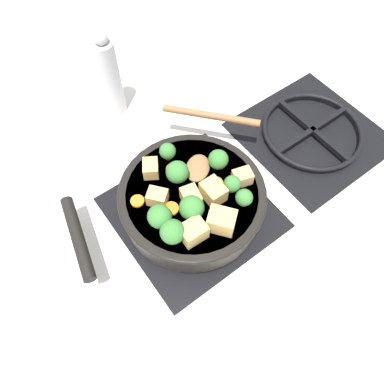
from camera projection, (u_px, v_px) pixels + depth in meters
ground_plane at (192, 213)px, 0.80m from camera, size 2.40×2.40×0.00m
front_burner_grate at (192, 210)px, 0.79m from camera, size 0.31×0.31×0.03m
rear_burner_grate at (312, 132)px, 0.90m from camera, size 0.31×0.31×0.03m
skillet_pan at (191, 199)px, 0.75m from camera, size 0.29×0.40×0.06m
wooden_spoon at (205, 138)px, 0.79m from camera, size 0.22×0.23×0.02m
tofu_cube_center_large at (242, 177)px, 0.73m from camera, size 0.04×0.04×0.03m
tofu_cube_near_handle at (157, 197)px, 0.71m from camera, size 0.05×0.05×0.03m
tofu_cube_east_chunk at (193, 232)px, 0.67m from camera, size 0.04×0.05×0.04m
tofu_cube_west_chunk at (191, 198)px, 0.71m from camera, size 0.05×0.04×0.03m
tofu_cube_back_piece at (151, 168)px, 0.74m from camera, size 0.05×0.04×0.03m
tofu_cube_front_piece at (213, 192)px, 0.71m from camera, size 0.05×0.04×0.04m
tofu_cube_mid_small at (220, 222)px, 0.67m from camera, size 0.06×0.06×0.04m
broccoli_floret_near_spoon at (168, 151)px, 0.75m from camera, size 0.03×0.03×0.04m
broccoli_floret_center_top at (160, 217)px, 0.67m from camera, size 0.05×0.05×0.05m
broccoli_floret_east_rim at (173, 232)px, 0.65m from camera, size 0.05×0.05×0.05m
broccoli_floret_west_rim at (244, 198)px, 0.70m from camera, size 0.03×0.03×0.04m
broccoli_floret_north_edge at (218, 160)px, 0.74m from camera, size 0.04×0.04×0.05m
broccoli_floret_south_cluster at (177, 172)px, 0.72m from camera, size 0.05×0.05×0.05m
broccoli_floret_mid_floret at (232, 184)px, 0.71m from camera, size 0.03×0.03×0.04m
broccoli_floret_small_inner at (192, 208)px, 0.68m from camera, size 0.05×0.05×0.05m
carrot_slice_orange_thin at (137, 201)px, 0.72m from camera, size 0.03×0.03×0.01m
carrot_slice_near_center at (173, 170)px, 0.75m from camera, size 0.03×0.03×0.01m
carrot_slice_edge_slice at (171, 209)px, 0.71m from camera, size 0.03×0.03×0.01m
carrot_slice_under_broccoli at (216, 183)px, 0.74m from camera, size 0.03×0.03×0.01m
pepper_mill at (110, 77)px, 0.87m from camera, size 0.05×0.05×0.23m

